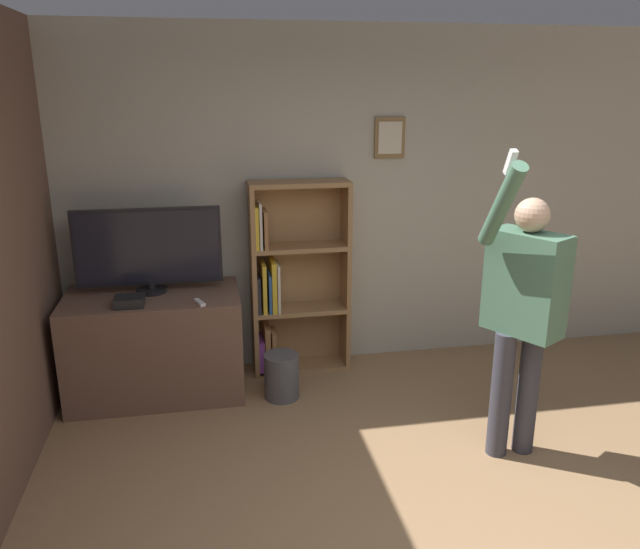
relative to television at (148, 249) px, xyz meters
The scene contains 8 objects.
wall_back 1.58m from the television, 12.69° to the left, with size 6.43×0.09×2.70m.
tv_ledge 0.72m from the television, 90.00° to the right, with size 1.26×0.71×0.78m.
television is the anchor object (origin of this frame).
game_console 0.42m from the television, 115.23° to the right, with size 0.20×0.17×0.07m.
remote_loose 0.57m from the television, 43.48° to the right, with size 0.08×0.14×0.02m.
bookshelf 1.14m from the television, ahead, with size 0.78×0.28×1.55m.
person 2.61m from the television, 30.39° to the right, with size 0.59×0.56×1.93m.
waste_bin 1.35m from the television, 19.60° to the right, with size 0.26×0.26×0.34m.
Camera 1 is at (-1.11, -2.11, 2.25)m, focal length 35.00 mm.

